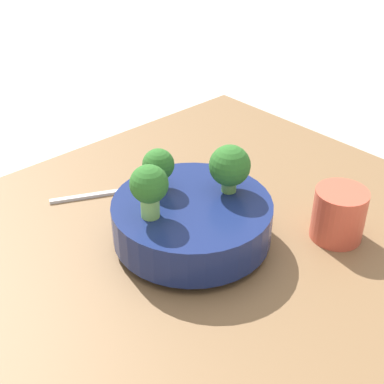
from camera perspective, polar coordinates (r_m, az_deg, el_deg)
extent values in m
plane|color=#ADA89E|center=(0.93, 1.08, -5.79)|extent=(6.00, 6.00, 0.00)
cube|color=brown|center=(0.92, 1.09, -5.05)|extent=(0.92, 0.81, 0.03)
cylinder|color=navy|center=(0.89, 0.00, -4.99)|extent=(0.12, 0.12, 0.01)
cylinder|color=navy|center=(0.86, 0.00, -2.92)|extent=(0.26, 0.26, 0.06)
cylinder|color=#609347|center=(0.88, -3.54, 1.18)|extent=(0.03, 0.03, 0.03)
sphere|color=#286023|center=(0.86, -3.61, 2.94)|extent=(0.05, 0.05, 0.05)
cylinder|color=#609347|center=(0.87, 3.96, 0.81)|extent=(0.02, 0.02, 0.02)
sphere|color=#286023|center=(0.85, 4.05, 2.84)|extent=(0.07, 0.07, 0.07)
cylinder|color=#7AB256|center=(0.81, -4.49, -1.49)|extent=(0.03, 0.03, 0.04)
sphere|color=#286023|center=(0.79, -4.61, 0.86)|extent=(0.06, 0.06, 0.06)
cylinder|color=#C64C38|center=(0.91, 15.38, -2.32)|extent=(0.09, 0.09, 0.09)
cube|color=silver|center=(1.02, -10.26, -0.32)|extent=(0.16, 0.08, 0.01)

